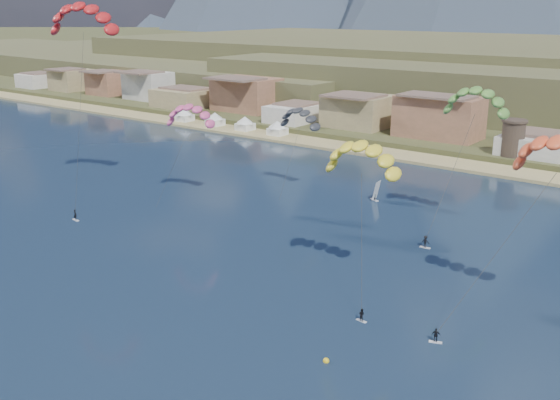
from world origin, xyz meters
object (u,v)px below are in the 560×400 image
object	(u,v)px
kitesurfer_orange	(559,149)
windsurfer	(375,194)
buoy	(326,361)
kitesurfer_red	(82,14)
watchtower	(513,138)
kitesurfer_yellow	(362,153)
kitesurfer_green	(476,98)

from	to	relation	value
kitesurfer_orange	windsurfer	size ratio (longest dim) A/B	6.56
buoy	kitesurfer_red	bearing A→B (deg)	161.04
kitesurfer_red	buoy	world-z (taller)	kitesurfer_red
watchtower	windsurfer	xyz separation A→B (m)	(-10.67, -44.86, -5.16)
kitesurfer_yellow	kitesurfer_orange	distance (m)	22.75
kitesurfer_yellow	windsurfer	distance (m)	43.37
watchtower	kitesurfer_yellow	world-z (taller)	kitesurfer_yellow
watchtower	kitesurfer_orange	distance (m)	82.87
kitesurfer_red	windsurfer	distance (m)	63.53
watchtower	kitesurfer_green	size ratio (longest dim) A/B	0.34
kitesurfer_yellow	kitesurfer_orange	xyz separation A→B (m)	(22.15, 4.46, 2.67)
windsurfer	kitesurfer_green	bearing A→B (deg)	-15.92
kitesurfer_red	windsurfer	size ratio (longest dim) A/B	10.05
watchtower	kitesurfer_red	distance (m)	97.65
kitesurfer_orange	buoy	size ratio (longest dim) A/B	36.85
kitesurfer_orange	kitesurfer_green	world-z (taller)	kitesurfer_green
kitesurfer_orange	windsurfer	xyz separation A→B (m)	(-39.88, 31.35, -19.52)
kitesurfer_red	kitesurfer_orange	bearing A→B (deg)	-0.61
kitesurfer_red	kitesurfer_orange	distance (m)	85.80
kitesurfer_red	kitesurfer_green	bearing A→B (deg)	20.74
watchtower	kitesurfer_green	world-z (taller)	kitesurfer_green
kitesurfer_red	kitesurfer_orange	xyz separation A→B (m)	(84.71, -0.90, -13.63)
kitesurfer_red	kitesurfer_orange	world-z (taller)	kitesurfer_red
kitesurfer_yellow	kitesurfer_green	size ratio (longest dim) A/B	0.84
kitesurfer_yellow	kitesurfer_green	world-z (taller)	kitesurfer_green
kitesurfer_yellow	kitesurfer_orange	size ratio (longest dim) A/B	0.85
windsurfer	buoy	xyz separation A→B (m)	(25.19, -54.51, -1.10)
watchtower	buoy	size ratio (longest dim) A/B	12.64
kitesurfer_yellow	buoy	world-z (taller)	kitesurfer_yellow
kitesurfer_yellow	kitesurfer_green	bearing A→B (deg)	85.10
kitesurfer_yellow	buoy	xyz separation A→B (m)	(7.46, -18.69, -17.95)
buoy	watchtower	bearing A→B (deg)	98.32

